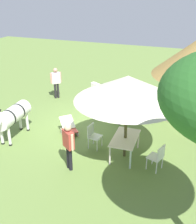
# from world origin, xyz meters

# --- Properties ---
(ground_plane) EXTENTS (36.00, 36.00, 0.00)m
(ground_plane) POSITION_xyz_m (0.00, 0.00, 0.00)
(ground_plane) COLOR olive
(shade_umbrella) EXTENTS (3.44, 3.44, 2.92)m
(shade_umbrella) POSITION_xyz_m (1.66, 2.17, 2.51)
(shade_umbrella) COLOR #484424
(shade_umbrella) RESTS_ON ground_plane
(patio_dining_table) EXTENTS (1.47, 0.86, 0.74)m
(patio_dining_table) POSITION_xyz_m (1.66, 2.17, 0.65)
(patio_dining_table) COLOR silver
(patio_dining_table) RESTS_ON ground_plane
(patio_chair_near_lawn) EXTENTS (0.55, 0.54, 0.90)m
(patio_chair_near_lawn) POSITION_xyz_m (2.07, 3.35, 0.52)
(patio_chair_near_lawn) COLOR white
(patio_chair_near_lawn) RESTS_ON ground_plane
(patio_chair_west_end) EXTENTS (0.49, 0.47, 0.90)m
(patio_chair_west_end) POSITION_xyz_m (1.50, 0.92, 0.52)
(patio_chair_west_end) COLOR silver
(patio_chair_west_end) RESTS_ON ground_plane
(guest_beside_umbrella) EXTENTS (0.42, 0.49, 1.63)m
(guest_beside_umbrella) POSITION_xyz_m (3.02, 0.70, 0.98)
(guest_beside_umbrella) COLOR black
(guest_beside_umbrella) RESTS_ON ground_plane
(standing_watcher) EXTENTS (0.45, 0.46, 1.64)m
(standing_watcher) POSITION_xyz_m (-2.37, -2.72, 0.99)
(standing_watcher) COLOR black
(standing_watcher) RESTS_ON ground_plane
(striped_lounge_chair) EXTENTS (0.92, 0.94, 0.66)m
(striped_lounge_chair) POSITION_xyz_m (0.96, -0.35, 0.26)
(striped_lounge_chair) COLOR #D75445
(striped_lounge_chair) RESTS_ON ground_plane
(zebra_nearest_camera) EXTENTS (1.29, 2.13, 1.51)m
(zebra_nearest_camera) POSITION_xyz_m (-1.03, 0.78, 0.97)
(zebra_nearest_camera) COLOR silver
(zebra_nearest_camera) RESTS_ON ground_plane
(zebra_by_umbrella) EXTENTS (2.32, 0.69, 1.49)m
(zebra_by_umbrella) POSITION_xyz_m (1.96, -2.21, 0.95)
(zebra_by_umbrella) COLOR silver
(zebra_by_umbrella) RESTS_ON ground_plane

